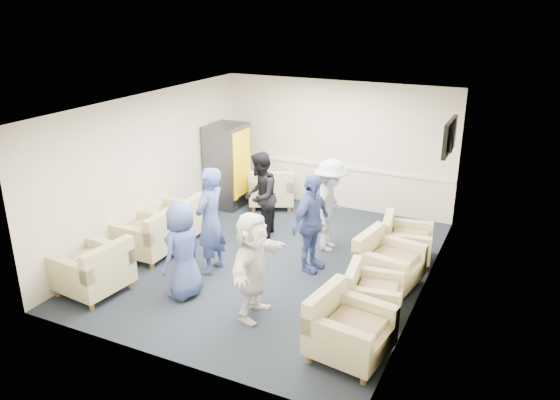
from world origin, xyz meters
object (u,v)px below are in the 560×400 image
at_px(person_mid_left, 210,221).
at_px(person_front_right, 253,266).
at_px(armchair_right_midnear, 370,295).
at_px(person_mid_right, 311,223).
at_px(vending_machine, 228,166).
at_px(person_back_left, 260,196).
at_px(person_back_right, 330,206).
at_px(armchair_right_midfar, 385,264).
at_px(armchair_left_near, 95,271).
at_px(armchair_right_far, 403,242).
at_px(armchair_left_far, 176,222).
at_px(person_front_left, 183,250).
at_px(armchair_right_near, 346,331).
at_px(armchair_corner, 272,190).
at_px(armchair_left_mid, 150,237).

distance_m(person_mid_left, person_front_right, 1.55).
relative_size(armchair_right_midnear, person_mid_right, 0.51).
bearing_deg(vending_machine, person_back_left, -41.28).
bearing_deg(person_back_right, armchair_right_midfar, -128.31).
relative_size(armchair_left_near, armchair_right_midfar, 1.00).
height_order(armchair_right_midfar, vending_machine, vending_machine).
height_order(armchair_right_midfar, person_mid_right, person_mid_right).
bearing_deg(armchair_right_midfar, person_back_right, 65.22).
bearing_deg(person_front_right, armchair_right_far, -31.76).
bearing_deg(armchair_right_far, vending_machine, 66.85).
distance_m(armchair_left_near, armchair_right_midfar, 4.44).
bearing_deg(person_mid_right, armchair_left_near, 139.99).
bearing_deg(person_back_left, armchair_left_far, -75.20).
height_order(armchair_right_midfar, person_front_left, person_front_left).
height_order(armchair_right_midfar, person_mid_left, person_mid_left).
xyz_separation_m(armchair_left_far, armchair_right_far, (3.99, 1.02, -0.03)).
bearing_deg(person_back_left, armchair_right_midfar, 58.43).
bearing_deg(vending_machine, person_mid_right, -36.43).
xyz_separation_m(person_back_right, person_mid_right, (-0.00, -0.87, -0.01)).
distance_m(armchair_right_midfar, person_mid_left, 2.85).
xyz_separation_m(armchair_right_near, armchair_corner, (-3.17, 4.33, 0.01)).
bearing_deg(person_back_left, armchair_right_far, 79.88).
distance_m(armchair_left_mid, person_mid_left, 1.37).
height_order(armchair_right_far, vending_machine, vending_machine).
xyz_separation_m(person_front_left, person_back_right, (1.38, 2.48, 0.08)).
xyz_separation_m(armchair_right_midfar, person_front_left, (-2.63, -1.63, 0.40)).
bearing_deg(person_back_right, armchair_left_far, 103.64).
relative_size(armchair_left_far, person_mid_left, 0.54).
bearing_deg(armchair_right_midnear, person_back_left, 49.89).
height_order(armchair_right_midnear, armchair_corner, armchair_corner).
height_order(armchair_right_far, person_front_left, person_front_left).
relative_size(armchair_left_mid, armchair_right_midfar, 0.91).
distance_m(armchair_right_far, person_front_right, 3.09).
height_order(person_mid_left, person_mid_right, person_mid_left).
height_order(person_back_left, person_front_right, person_back_left).
bearing_deg(person_front_left, armchair_left_near, -61.58).
bearing_deg(person_back_right, armchair_right_far, -87.71).
xyz_separation_m(armchair_left_far, person_back_left, (1.35, 0.78, 0.47)).
height_order(armchair_left_near, armchair_right_far, armchair_left_near).
distance_m(armchair_corner, person_back_right, 2.43).
distance_m(person_front_left, person_back_right, 2.84).
distance_m(armchair_right_midnear, armchair_right_far, 1.92).
height_order(armchair_left_mid, person_back_right, person_back_right).
relative_size(armchair_right_far, person_mid_left, 0.53).
bearing_deg(vending_machine, armchair_left_near, -88.11).
relative_size(armchair_left_mid, person_mid_left, 0.52).
bearing_deg(person_front_left, person_front_right, 93.11).
height_order(vending_machine, person_mid_right, vending_machine).
xyz_separation_m(person_back_left, person_back_right, (1.34, 0.09, 0.00)).
relative_size(armchair_right_near, person_mid_right, 0.62).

